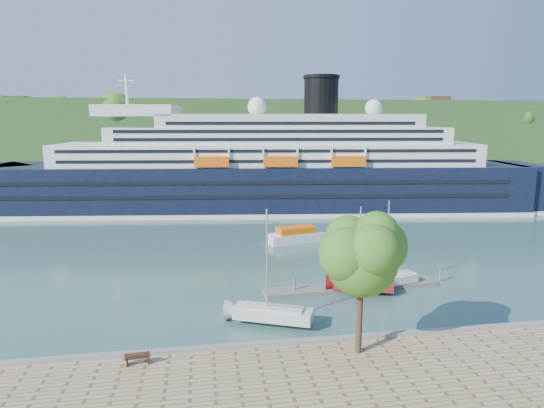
{
  "coord_description": "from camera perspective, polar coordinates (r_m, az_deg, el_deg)",
  "views": [
    {
      "loc": [
        -11.09,
        -30.61,
        17.24
      ],
      "look_at": [
        -1.81,
        30.0,
        5.86
      ],
      "focal_mm": 30.0,
      "sensor_mm": 36.0,
      "label": 1
    }
  ],
  "objects": [
    {
      "name": "quay_coping",
      "position": [
        36.15,
        10.55,
        -16.11
      ],
      "size": [
        220.0,
        0.5,
        0.3
      ],
      "primitive_type": "cube",
      "color": "slate",
      "rests_on": "promenade"
    },
    {
      "name": "tender_launch",
      "position": [
        65.21,
        2.97,
        -3.81
      ],
      "size": [
        8.48,
        4.53,
        2.23
      ],
      "primitive_type": null,
      "rotation": [
        0.0,
        0.0,
        0.23
      ],
      "color": "#E55D0D",
      "rests_on": "ground"
    },
    {
      "name": "ground",
      "position": [
        36.84,
        10.38,
        -17.57
      ],
      "size": [
        400.0,
        400.0,
        0.0
      ],
      "primitive_type": "plane",
      "color": "#2F544F",
      "rests_on": "ground"
    },
    {
      "name": "floating_pontoon",
      "position": [
        48.51,
        9.91,
        -10.21
      ],
      "size": [
        18.45,
        3.29,
        0.41
      ],
      "primitive_type": null,
      "rotation": [
        0.0,
        0.0,
        0.06
      ],
      "color": "slate",
      "rests_on": "ground"
    },
    {
      "name": "sailboat_red",
      "position": [
        46.29,
        11.47,
        -6.0
      ],
      "size": [
        6.83,
        3.68,
        8.5
      ],
      "primitive_type": null,
      "rotation": [
        0.0,
        0.0,
        -0.3
      ],
      "color": "maroon",
      "rests_on": "ground"
    },
    {
      "name": "sailboat_white_far",
      "position": [
        48.32,
        14.68,
        -5.23
      ],
      "size": [
        7.09,
        3.56,
        8.83
      ],
      "primitive_type": null,
      "rotation": [
        0.0,
        0.0,
        0.26
      ],
      "color": "silver",
      "rests_on": "ground"
    },
    {
      "name": "cruise_ship",
      "position": [
        86.32,
        -1.85,
        7.5
      ],
      "size": [
        114.23,
        29.3,
        25.4
      ],
      "primitive_type": null,
      "rotation": [
        0.0,
        0.0,
        -0.11
      ],
      "color": "black",
      "rests_on": "ground"
    },
    {
      "name": "promenade_tree",
      "position": [
        32.26,
        11.07,
        -9.13
      ],
      "size": [
        6.64,
        6.64,
        11.01
      ],
      "primitive_type": null,
      "color": "#2C631A",
      "rests_on": "promenade"
    },
    {
      "name": "far_hillside",
      "position": [
        176.04,
        -5.15,
        8.77
      ],
      "size": [
        400.0,
        50.0,
        24.0
      ],
      "primitive_type": "cube",
      "color": "#305B24",
      "rests_on": "ground"
    },
    {
      "name": "park_bench",
      "position": [
        33.51,
        -16.51,
        -17.89
      ],
      "size": [
        1.72,
        0.81,
        1.08
      ],
      "primitive_type": null,
      "rotation": [
        0.0,
        0.0,
        0.07
      ],
      "color": "#432213",
      "rests_on": "promenade"
    },
    {
      "name": "sailboat_white_near",
      "position": [
        38.37,
        0.11,
        -8.41
      ],
      "size": [
        7.65,
        4.72,
        9.58
      ],
      "primitive_type": null,
      "rotation": [
        0.0,
        0.0,
        -0.39
      ],
      "color": "silver",
      "rests_on": "ground"
    }
  ]
}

